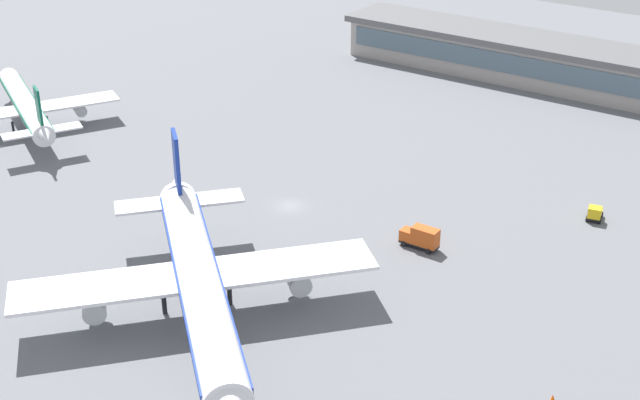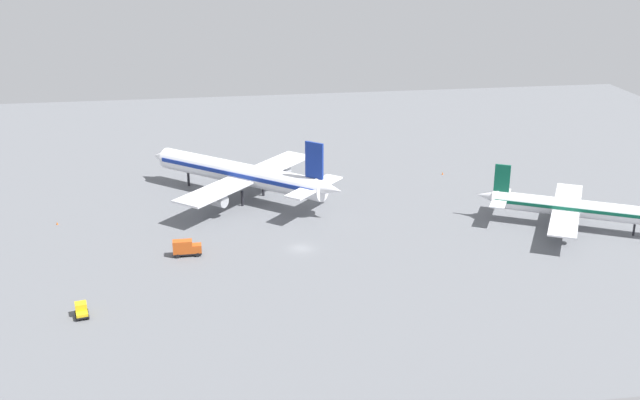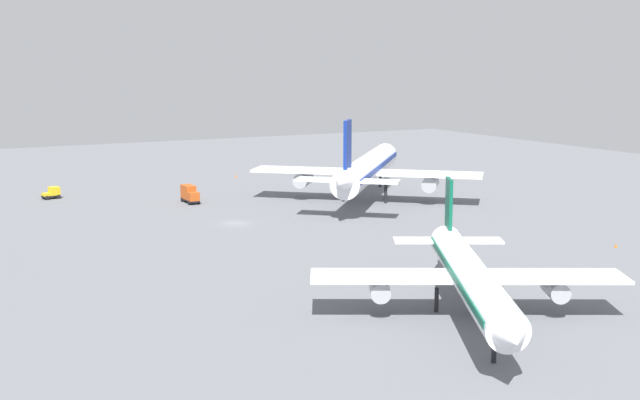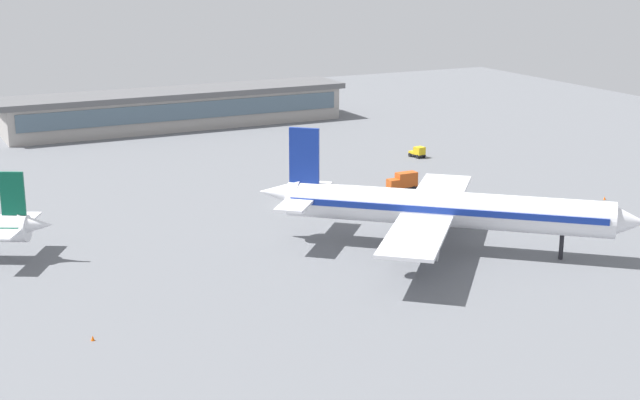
% 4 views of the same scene
% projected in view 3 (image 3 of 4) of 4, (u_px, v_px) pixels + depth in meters
% --- Properties ---
extents(ground, '(288.00, 288.00, 0.00)m').
position_uv_depth(ground, '(236.00, 223.00, 135.95)').
color(ground, slate).
extents(airplane_at_gate, '(45.58, 41.72, 16.95)m').
position_uv_depth(airplane_at_gate, '(367.00, 168.00, 158.34)').
color(airplane_at_gate, white).
rests_on(airplane_at_gate, ground).
extents(airplane_taxiing, '(38.25, 31.93, 12.71)m').
position_uv_depth(airplane_taxiing, '(470.00, 276.00, 84.80)').
color(airplane_taxiing, white).
rests_on(airplane_taxiing, ground).
extents(catering_truck, '(5.62, 2.25, 3.30)m').
position_uv_depth(catering_truck, '(190.00, 194.00, 155.64)').
color(catering_truck, black).
rests_on(catering_truck, ground).
extents(baggage_tug, '(2.78, 3.52, 2.30)m').
position_uv_depth(baggage_tug, '(52.00, 193.00, 160.34)').
color(baggage_tug, black).
rests_on(baggage_tug, ground).
extents(safety_cone_near_gate, '(0.44, 0.44, 0.60)m').
position_uv_depth(safety_cone_near_gate, '(236.00, 176.00, 190.11)').
color(safety_cone_near_gate, '#EA590C').
rests_on(safety_cone_near_gate, ground).
extents(safety_cone_mid_apron, '(0.44, 0.44, 0.60)m').
position_uv_depth(safety_cone_mid_apron, '(616.00, 246.00, 118.21)').
color(safety_cone_mid_apron, '#EA590C').
rests_on(safety_cone_mid_apron, ground).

